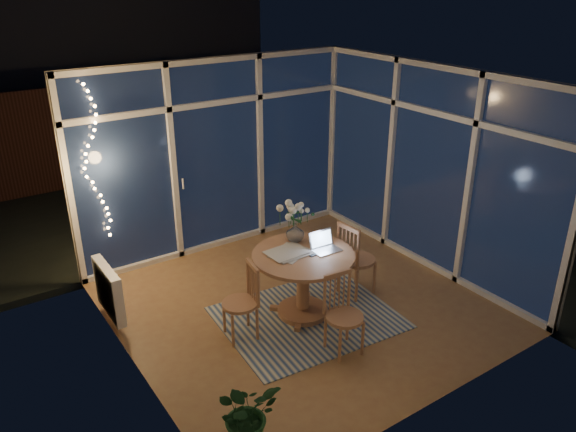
# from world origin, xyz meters

# --- Properties ---
(floor) EXTENTS (4.00, 4.00, 0.00)m
(floor) POSITION_xyz_m (0.00, 0.00, 0.00)
(floor) COLOR #8D5E3D
(floor) RESTS_ON ground
(ceiling) EXTENTS (4.00, 4.00, 0.00)m
(ceiling) POSITION_xyz_m (0.00, 0.00, 2.60)
(ceiling) COLOR silver
(ceiling) RESTS_ON wall_back
(wall_back) EXTENTS (4.00, 0.04, 2.60)m
(wall_back) POSITION_xyz_m (0.00, 2.00, 1.30)
(wall_back) COLOR silver
(wall_back) RESTS_ON floor
(wall_front) EXTENTS (4.00, 0.04, 2.60)m
(wall_front) POSITION_xyz_m (0.00, -2.00, 1.30)
(wall_front) COLOR silver
(wall_front) RESTS_ON floor
(wall_left) EXTENTS (0.04, 4.00, 2.60)m
(wall_left) POSITION_xyz_m (-2.00, 0.00, 1.30)
(wall_left) COLOR silver
(wall_left) RESTS_ON floor
(wall_right) EXTENTS (0.04, 4.00, 2.60)m
(wall_right) POSITION_xyz_m (2.00, 0.00, 1.30)
(wall_right) COLOR silver
(wall_right) RESTS_ON floor
(window_wall_back) EXTENTS (4.00, 0.10, 2.60)m
(window_wall_back) POSITION_xyz_m (0.00, 1.96, 1.30)
(window_wall_back) COLOR white
(window_wall_back) RESTS_ON floor
(window_wall_right) EXTENTS (0.10, 4.00, 2.60)m
(window_wall_right) POSITION_xyz_m (1.96, 0.00, 1.30)
(window_wall_right) COLOR white
(window_wall_right) RESTS_ON floor
(radiator) EXTENTS (0.10, 0.70, 0.58)m
(radiator) POSITION_xyz_m (-1.94, 0.90, 0.40)
(radiator) COLOR white
(radiator) RESTS_ON wall_left
(fairy_lights) EXTENTS (0.24, 0.10, 1.85)m
(fairy_lights) POSITION_xyz_m (-1.65, 1.88, 1.52)
(fairy_lights) COLOR #FFB566
(fairy_lights) RESTS_ON window_wall_back
(garden_patio) EXTENTS (12.00, 6.00, 0.10)m
(garden_patio) POSITION_xyz_m (0.50, 5.00, -0.06)
(garden_patio) COLOR black
(garden_patio) RESTS_ON ground
(garden_fence) EXTENTS (11.00, 0.08, 1.80)m
(garden_fence) POSITION_xyz_m (0.00, 5.50, 0.90)
(garden_fence) COLOR #341A13
(garden_fence) RESTS_ON ground
(neighbour_roof) EXTENTS (7.00, 3.00, 2.20)m
(neighbour_roof) POSITION_xyz_m (0.30, 8.50, 2.20)
(neighbour_roof) COLOR #363841
(neighbour_roof) RESTS_ON ground
(garden_shrubs) EXTENTS (0.90, 0.90, 0.90)m
(garden_shrubs) POSITION_xyz_m (-0.80, 3.40, 0.45)
(garden_shrubs) COLOR black
(garden_shrubs) RESTS_ON ground
(rug) EXTENTS (2.01, 1.66, 0.01)m
(rug) POSITION_xyz_m (-0.10, -0.26, 0.01)
(rug) COLOR beige
(rug) RESTS_ON floor
(dining_table) EXTENTS (1.21, 1.21, 0.77)m
(dining_table) POSITION_xyz_m (-0.10, -0.16, 0.38)
(dining_table) COLOR #AF794F
(dining_table) RESTS_ON floor
(chair_left) EXTENTS (0.45, 0.45, 0.86)m
(chair_left) POSITION_xyz_m (-0.89, -0.14, 0.43)
(chair_left) COLOR #AF794F
(chair_left) RESTS_ON floor
(chair_right) EXTENTS (0.48, 0.48, 0.96)m
(chair_right) POSITION_xyz_m (0.70, -0.16, 0.48)
(chair_right) COLOR #AF794F
(chair_right) RESTS_ON floor
(chair_front) EXTENTS (0.44, 0.44, 0.87)m
(chair_front) POSITION_xyz_m (-0.15, -0.96, 0.43)
(chair_front) COLOR #AF794F
(chair_front) RESTS_ON floor
(laptop) EXTENTS (0.31, 0.27, 0.22)m
(laptop) POSITION_xyz_m (0.15, -0.24, 0.88)
(laptop) COLOR silver
(laptop) RESTS_ON dining_table
(flower_vase) EXTENTS (0.22, 0.22, 0.21)m
(flower_vase) POSITION_xyz_m (0.01, 0.14, 0.87)
(flower_vase) COLOR silver
(flower_vase) RESTS_ON dining_table
(bowl) EXTENTS (0.16, 0.16, 0.04)m
(bowl) POSITION_xyz_m (0.18, -0.02, 0.79)
(bowl) COLOR white
(bowl) RESTS_ON dining_table
(newspapers) EXTENTS (0.47, 0.39, 0.02)m
(newspapers) POSITION_xyz_m (-0.23, -0.06, 0.78)
(newspapers) COLOR beige
(newspapers) RESTS_ON dining_table
(phone) EXTENTS (0.11, 0.06, 0.01)m
(phone) POSITION_xyz_m (-0.02, -0.25, 0.77)
(phone) COLOR black
(phone) RESTS_ON dining_table
(potted_plant) EXTENTS (0.59, 0.52, 0.76)m
(potted_plant) POSITION_xyz_m (-1.65, -1.58, 0.38)
(potted_plant) COLOR #184421
(potted_plant) RESTS_ON floor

